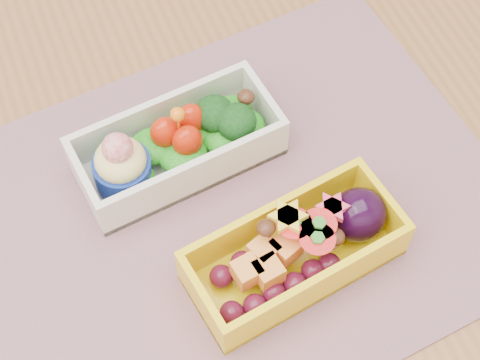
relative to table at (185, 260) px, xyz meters
name	(u,v)px	position (x,y,z in m)	size (l,w,h in m)	color
table	(185,260)	(0.00, 0.00, 0.00)	(1.20, 0.80, 0.75)	brown
placemat	(234,211)	(0.05, -0.02, 0.10)	(0.46, 0.35, 0.00)	gray
bento_white	(177,146)	(0.02, 0.05, 0.13)	(0.19, 0.10, 0.07)	silver
bento_yellow	(299,250)	(0.07, -0.08, 0.13)	(0.18, 0.10, 0.06)	yellow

